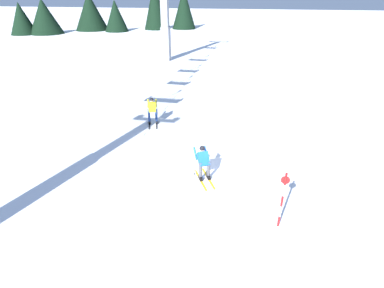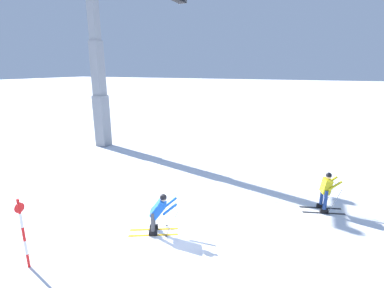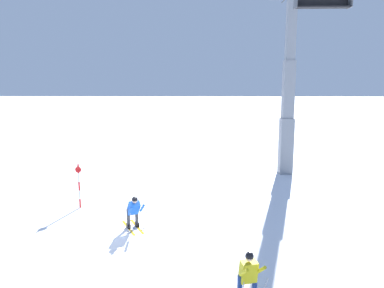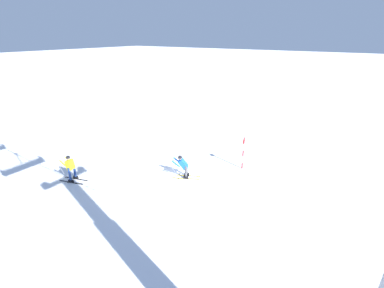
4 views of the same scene
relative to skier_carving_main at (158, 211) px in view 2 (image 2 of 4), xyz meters
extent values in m
plane|color=white|center=(0.36, 0.21, -0.79)|extent=(260.00, 260.00, 0.00)
cube|color=yellow|center=(-0.25, 0.07, -0.79)|extent=(1.50, 0.83, 0.01)
cube|color=black|center=(-0.25, 0.07, -0.70)|extent=(0.30, 0.23, 0.16)
cylinder|color=#4C4C51|center=(-0.25, 0.07, -0.30)|extent=(0.13, 0.13, 0.64)
cube|color=yellow|center=(-0.09, -0.24, -0.79)|extent=(1.50, 0.83, 0.01)
cube|color=black|center=(-0.09, -0.24, -0.70)|extent=(0.30, 0.23, 0.16)
cylinder|color=#4C4C51|center=(-0.09, -0.24, -0.30)|extent=(0.13, 0.13, 0.64)
cube|color=blue|center=(-0.01, 0.00, 0.08)|extent=(0.69, 0.63, 0.63)
sphere|color=beige|center=(0.15, 0.08, 0.44)|extent=(0.21, 0.21, 0.21)
sphere|color=black|center=(0.15, 0.08, 0.48)|extent=(0.23, 0.23, 0.23)
cylinder|color=blue|center=(0.23, 0.38, 0.16)|extent=(0.47, 0.29, 0.42)
cylinder|color=gray|center=(0.24, 0.43, -0.39)|extent=(0.39, 0.35, 1.09)
cylinder|color=black|center=(0.06, 0.39, -0.74)|extent=(0.07, 0.07, 0.01)
cylinder|color=blue|center=(0.44, -0.03, 0.16)|extent=(0.47, 0.29, 0.42)
cylinder|color=gray|center=(0.49, -0.06, -0.39)|extent=(0.49, 0.13, 1.09)
cylinder|color=black|center=(0.36, -0.18, -0.74)|extent=(0.07, 0.07, 0.01)
cube|color=gray|center=(-9.15, 8.02, 0.97)|extent=(0.80, 0.80, 3.52)
cube|color=gray|center=(-9.15, 8.02, 4.49)|extent=(0.67, 0.67, 3.52)
cube|color=gray|center=(-9.15, 8.02, 8.02)|extent=(0.54, 0.54, 3.52)
cylinder|color=red|center=(-2.44, -2.95, -0.59)|extent=(0.07, 0.07, 0.41)
cylinder|color=white|center=(-2.44, -2.95, -0.17)|extent=(0.07, 0.07, 0.41)
cylinder|color=red|center=(-2.44, -2.95, 0.24)|extent=(0.07, 0.07, 0.41)
cylinder|color=white|center=(-2.44, -2.95, 0.65)|extent=(0.07, 0.07, 0.41)
cylinder|color=red|center=(-2.44, -2.95, 1.07)|extent=(0.07, 0.07, 0.41)
cylinder|color=red|center=(-2.43, -2.95, 1.02)|extent=(0.01, 0.28, 0.28)
cube|color=black|center=(4.97, 4.04, -0.79)|extent=(1.52, 0.55, 0.01)
cube|color=black|center=(4.97, 4.04, -0.70)|extent=(0.30, 0.19, 0.16)
cylinder|color=navy|center=(4.97, 4.04, -0.25)|extent=(0.13, 0.13, 0.75)
cube|color=black|center=(5.09, 3.64, -0.79)|extent=(1.52, 0.55, 0.01)
cube|color=black|center=(5.09, 3.64, -0.70)|extent=(0.30, 0.19, 0.16)
cylinder|color=navy|center=(5.09, 3.64, -0.25)|extent=(0.13, 0.13, 0.75)
cube|color=gold|center=(5.07, 3.85, 0.24)|extent=(0.45, 0.50, 0.59)
sphere|color=beige|center=(5.11, 3.86, 0.63)|extent=(0.20, 0.20, 0.20)
sphere|color=black|center=(5.11, 3.86, 0.67)|extent=(0.22, 0.22, 0.22)
cylinder|color=gold|center=(5.23, 4.14, 0.37)|extent=(0.46, 0.22, 0.40)
cylinder|color=gray|center=(5.24, 4.19, -0.29)|extent=(0.35, 0.22, 1.06)
cylinder|color=black|center=(5.06, 4.18, -0.74)|extent=(0.07, 0.07, 0.01)
cylinder|color=gold|center=(5.37, 3.70, 0.37)|extent=(0.46, 0.22, 0.40)
cylinder|color=gray|center=(5.40, 3.66, -0.29)|extent=(0.40, 0.04, 1.06)
cylinder|color=black|center=(5.25, 3.57, -0.74)|extent=(0.07, 0.07, 0.01)
camera|label=1|loc=(-10.63, -1.68, 6.24)|focal=28.30mm
camera|label=2|loc=(4.40, -7.28, 4.56)|focal=26.52mm
camera|label=3|loc=(13.74, 2.61, 5.00)|focal=34.34mm
camera|label=4|loc=(-8.14, 11.35, 7.08)|focal=25.18mm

